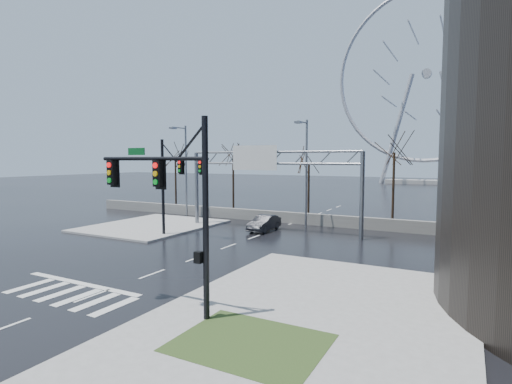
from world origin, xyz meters
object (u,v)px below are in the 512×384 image
Objects in this scene: sign_gantry at (266,173)px; car at (264,223)px; signal_mast_near at (177,197)px; signal_mast_far at (173,178)px; ferris_wheel at (426,81)px.

sign_gantry reaches higher than car.
sign_gantry is (-5.52, 19.00, 0.31)m from signal_mast_near.
signal_mast_far is at bearing -131.36° from car.
signal_mast_far is 9.00m from car.
car is (-0.22, 0.00, -4.49)m from sign_gantry.
sign_gantry is 3.90× the size of car.
signal_mast_near is at bearing -49.74° from signal_mast_far.
signal_mast_near is 0.49× the size of sign_gantry.
signal_mast_near is 0.16× the size of ferris_wheel.
ferris_wheel is at bearing 85.94° from car.
sign_gantry is at bearing -1.32° from car.
signal_mast_far is 89.30m from ferris_wheel.
signal_mast_near is 1.91× the size of car.
sign_gantry is 4.50m from car.
ferris_wheel reaches higher than sign_gantry.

